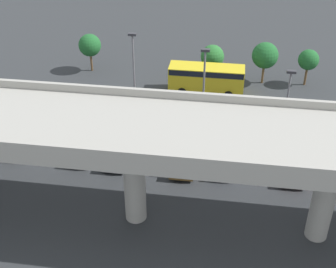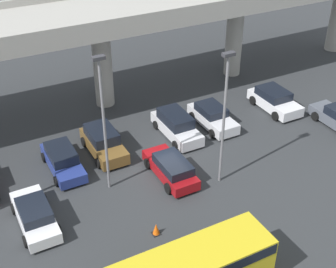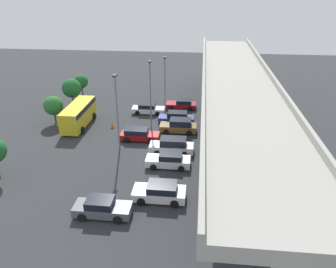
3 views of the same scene
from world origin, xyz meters
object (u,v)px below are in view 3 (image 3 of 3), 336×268
(parked_car_1, at_px, (148,109))
(parked_car_6, at_px, (169,160))
(parked_car_3, at_px, (179,126))
(traffic_cone, at_px, (112,126))
(lamp_post_mid_lot, at_px, (117,108))
(shuttle_bus, at_px, (79,113))
(parked_car_5, at_px, (172,146))
(lamp_post_by_overpass, at_px, (150,90))
(tree_front_right, at_px, (53,106))
(tree_front_centre, at_px, (72,88))
(parked_car_4, at_px, (139,135))
(tree_front_left, at_px, (81,82))
(parked_car_2, at_px, (177,117))
(parked_car_8, at_px, (102,208))
(parked_car_0, at_px, (182,104))
(parked_car_7, at_px, (160,192))
(lamp_post_near_aisle, at_px, (165,79))

(parked_car_1, distance_m, parked_car_6, 14.99)
(parked_car_3, relative_size, traffic_cone, 6.50)
(parked_car_6, bearing_deg, traffic_cone, -46.98)
(lamp_post_mid_lot, bearing_deg, shuttle_bus, -131.49)
(parked_car_5, relative_size, lamp_post_by_overpass, 0.56)
(tree_front_right, bearing_deg, tree_front_centre, 175.22)
(parked_car_3, bearing_deg, parked_car_6, 87.17)
(parked_car_4, height_order, tree_front_centre, tree_front_centre)
(parked_car_3, bearing_deg, lamp_post_mid_lot, 39.79)
(lamp_post_by_overpass, relative_size, tree_front_left, 2.19)
(parked_car_3, bearing_deg, parked_car_2, -79.93)
(parked_car_3, xyz_separation_m, lamp_post_mid_lot, (5.24, -6.30, 4.16))
(parked_car_6, relative_size, lamp_post_by_overpass, 0.52)
(parked_car_2, xyz_separation_m, tree_front_centre, (-3.57, -15.50, 2.42))
(lamp_post_by_overpass, distance_m, tree_front_left, 16.17)
(parked_car_8, relative_size, tree_front_right, 1.24)
(parked_car_2, bearing_deg, parked_car_8, 77.19)
(lamp_post_mid_lot, bearing_deg, parked_car_6, 61.53)
(parked_car_0, xyz_separation_m, tree_front_left, (-2.67, -16.03, 2.19))
(parked_car_7, relative_size, traffic_cone, 6.50)
(lamp_post_mid_lot, xyz_separation_m, tree_front_right, (-6.34, -10.19, -2.51))
(parked_car_1, xyz_separation_m, lamp_post_near_aisle, (-1.74, 2.23, 3.87))
(parked_car_4, relative_size, tree_front_centre, 1.02)
(parked_car_0, bearing_deg, parked_car_6, 89.18)
(parked_car_0, bearing_deg, tree_front_right, 24.05)
(parked_car_1, relative_size, parked_car_4, 1.00)
(parked_car_6, bearing_deg, lamp_post_by_overpass, -71.15)
(parked_car_1, bearing_deg, parked_car_5, -68.39)
(parked_car_0, relative_size, parked_car_8, 0.94)
(parked_car_3, distance_m, parked_car_4, 5.32)
(parked_car_1, xyz_separation_m, parked_car_6, (14.32, 4.42, 0.04))
(parked_car_5, distance_m, traffic_cone, 10.07)
(parked_car_6, distance_m, parked_car_8, 9.36)
(tree_front_right, bearing_deg, lamp_post_near_aisle, 115.20)
(parked_car_0, height_order, traffic_cone, parked_car_0)
(parked_car_2, bearing_deg, parked_car_7, 89.75)
(tree_front_left, height_order, tree_front_right, tree_front_left)
(parked_car_4, xyz_separation_m, lamp_post_by_overpass, (-3.81, 0.90, 4.30))
(parked_car_0, height_order, tree_front_left, tree_front_left)
(shuttle_bus, relative_size, lamp_post_by_overpass, 0.88)
(traffic_cone, bearing_deg, parked_car_3, 87.70)
(parked_car_6, relative_size, shuttle_bus, 0.59)
(tree_front_centre, bearing_deg, lamp_post_by_overpass, 66.04)
(parked_car_5, xyz_separation_m, shuttle_bus, (-6.16, -12.71, 0.87))
(parked_car_2, xyz_separation_m, lamp_post_near_aisle, (-4.63, -2.07, 3.84))
(parked_car_0, distance_m, parked_car_2, 5.38)
(parked_car_5, bearing_deg, parked_car_0, -90.76)
(shuttle_bus, distance_m, tree_front_left, 10.82)
(parked_car_2, xyz_separation_m, lamp_post_by_overpass, (1.92, -3.13, 4.30))
(parked_car_8, bearing_deg, parked_car_7, 30.16)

